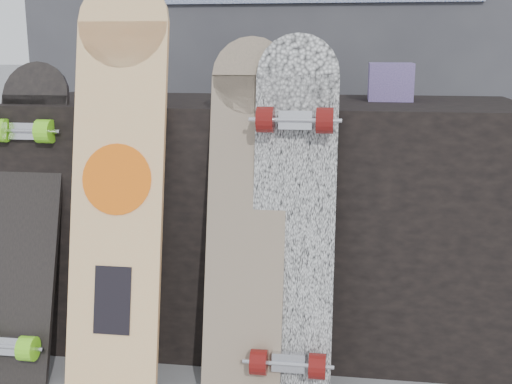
% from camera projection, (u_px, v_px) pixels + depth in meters
% --- Properties ---
extents(vendor_table, '(1.60, 0.60, 0.80)m').
position_uv_depth(vendor_table, '(266.00, 219.00, 2.17)').
color(vendor_table, black).
rests_on(vendor_table, ground).
extents(booth, '(2.40, 0.22, 2.20)m').
position_uv_depth(booth, '(291.00, 16.00, 2.83)').
color(booth, '#36363B').
rests_on(booth, ground).
extents(merch_box_purple, '(0.18, 0.12, 0.10)m').
position_uv_depth(merch_box_purple, '(119.00, 81.00, 2.29)').
color(merch_box_purple, navy).
rests_on(merch_box_purple, vendor_table).
extents(merch_box_small, '(0.14, 0.14, 0.12)m').
position_uv_depth(merch_box_small, '(390.00, 82.00, 2.08)').
color(merch_box_small, navy).
rests_on(merch_box_small, vendor_table).
extents(merch_box_flat, '(0.22, 0.10, 0.06)m').
position_uv_depth(merch_box_flat, '(254.00, 87.00, 2.27)').
color(merch_box_flat, '#D1B78C').
rests_on(merch_box_flat, vendor_table).
extents(longboard_geisha, '(0.27, 0.30, 1.17)m').
position_uv_depth(longboard_geisha, '(118.00, 173.00, 1.82)').
color(longboard_geisha, beige).
rests_on(longboard_geisha, ground).
extents(longboard_celtic, '(0.22, 0.26, 1.00)m').
position_uv_depth(longboard_celtic, '(247.00, 208.00, 1.79)').
color(longboard_celtic, '#D0B28E').
rests_on(longboard_celtic, ground).
extents(longboard_cascadia, '(0.23, 0.27, 1.01)m').
position_uv_depth(longboard_cascadia, '(294.00, 216.00, 1.76)').
color(longboard_cascadia, white).
rests_on(longboard_cascadia, ground).
extents(skateboard_dark, '(0.21, 0.38, 0.93)m').
position_uv_depth(skateboard_dark, '(24.00, 216.00, 1.91)').
color(skateboard_dark, black).
rests_on(skateboard_dark, ground).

